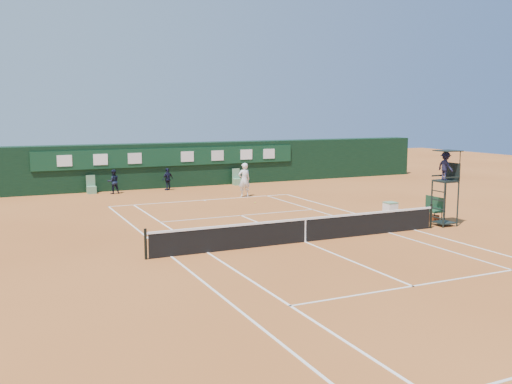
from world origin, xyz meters
TOP-DOWN VIEW (x-y plane):
  - ground at (0.00, 0.00)m, footprint 90.00×90.00m
  - court_lines at (0.00, 0.00)m, footprint 11.05×23.85m
  - tennis_net at (0.00, 0.00)m, footprint 12.90×0.10m
  - back_wall at (0.00, 18.74)m, footprint 40.00×1.65m
  - linesman_chair_left at (-5.50, 17.48)m, footprint 0.55×0.50m
  - linesman_chair_right at (4.50, 17.48)m, footprint 0.55×0.50m
  - umpire_chair at (7.35, 0.22)m, footprint 0.96×0.95m
  - player_bench at (7.92, 1.61)m, footprint 0.55×1.20m
  - tennis_bag at (7.59, 1.37)m, footprint 0.57×0.86m
  - cooler at (6.88, 3.45)m, footprint 0.57×0.57m
  - tennis_ball at (2.25, 9.57)m, footprint 0.07×0.07m
  - player at (2.71, 12.15)m, footprint 0.76×0.50m
  - ball_kid_left at (-4.24, 16.81)m, footprint 0.77×0.61m
  - ball_kid_right at (-0.67, 16.97)m, footprint 0.93×0.70m

SIDE VIEW (x-z plane):
  - ground at x=0.00m, z-range 0.00..0.00m
  - court_lines at x=0.00m, z-range 0.00..0.01m
  - tennis_ball at x=2.25m, z-range 0.00..0.07m
  - tennis_bag at x=7.59m, z-range 0.00..0.30m
  - linesman_chair_left at x=-5.50m, z-range -0.26..0.89m
  - linesman_chair_right at x=4.50m, z-range -0.26..0.89m
  - cooler at x=6.88m, z-range 0.00..0.65m
  - tennis_net at x=0.00m, z-range -0.04..1.06m
  - player_bench at x=7.92m, z-range 0.05..1.15m
  - ball_kid_right at x=-0.67m, z-range 0.00..1.46m
  - ball_kid_left at x=-4.24m, z-range 0.00..1.53m
  - player at x=2.71m, z-range 0.00..2.06m
  - back_wall at x=0.00m, z-range 0.01..3.01m
  - umpire_chair at x=7.35m, z-range 0.75..4.17m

